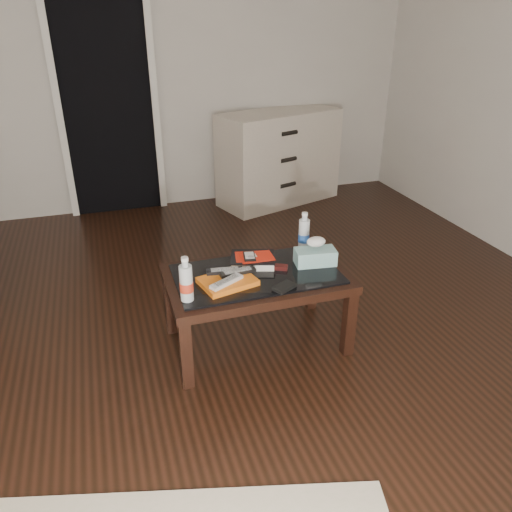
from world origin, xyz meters
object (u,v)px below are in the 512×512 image
(water_bottle_left, at_px, (186,279))
(tissue_box, at_px, (315,257))
(textbook, at_px, (253,260))
(dresser, at_px, (279,158))
(water_bottle_right, at_px, (304,231))
(coffee_table, at_px, (256,283))

(water_bottle_left, height_order, tissue_box, water_bottle_left)
(textbook, relative_size, tissue_box, 1.09)
(textbook, distance_m, water_bottle_left, 0.52)
(water_bottle_left, xyz_separation_m, tissue_box, (0.77, 0.17, -0.07))
(water_bottle_left, bearing_deg, dresser, 60.33)
(textbook, bearing_deg, tissue_box, 0.03)
(water_bottle_left, xyz_separation_m, water_bottle_right, (0.79, 0.37, 0.00))
(water_bottle_left, bearing_deg, tissue_box, 12.19)
(textbook, xyz_separation_m, tissue_box, (0.34, -0.11, 0.02))
(coffee_table, relative_size, textbook, 4.00)
(coffee_table, height_order, dresser, dresser)
(coffee_table, xyz_separation_m, textbook, (0.02, 0.12, 0.09))
(coffee_table, bearing_deg, dresser, 66.97)
(coffee_table, xyz_separation_m, tissue_box, (0.36, 0.01, 0.11))
(dresser, distance_m, tissue_box, 2.33)
(textbook, distance_m, tissue_box, 0.36)
(dresser, xyz_separation_m, textbook, (-0.94, -2.14, 0.03))
(water_bottle_right, height_order, tissue_box, water_bottle_right)
(textbook, relative_size, water_bottle_left, 1.05)
(dresser, bearing_deg, water_bottle_right, -124.16)
(dresser, relative_size, water_bottle_right, 5.44)
(water_bottle_right, distance_m, tissue_box, 0.22)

